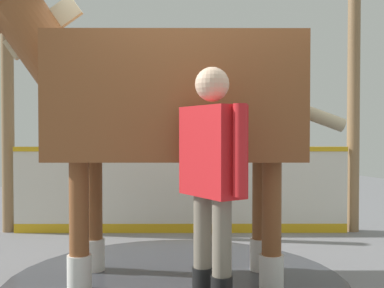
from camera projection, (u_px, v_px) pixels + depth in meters
The scene contains 7 objects.
ground_plane at pixel (204, 278), 4.06m from camera, with size 16.00×16.00×0.02m, color gray.
wet_patch at pixel (176, 280), 3.98m from camera, with size 2.99×2.99×0.00m, color #42444C.
barrier_wall at pixel (181, 193), 5.87m from camera, with size 4.11×1.53×1.12m.
roof_post_near at pixel (8, 114), 5.91m from camera, with size 0.16×0.16×3.10m, color olive.
roof_post_far at pixel (353, 114), 5.93m from camera, with size 0.16×0.16×3.10m, color olive.
horse at pixel (164, 103), 3.94m from camera, with size 3.29×1.66×2.67m.
handler at pixel (212, 174), 3.08m from camera, with size 0.33×0.68×1.75m.
Camera 1 is at (-1.46, -3.75, 1.30)m, focal length 42.21 mm.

